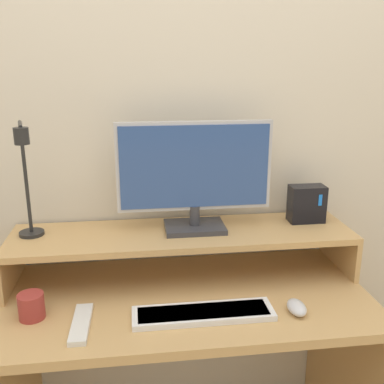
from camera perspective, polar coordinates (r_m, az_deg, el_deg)
wall_back at (r=1.66m, az=-2.01°, el=9.00°), size 6.00×0.05×2.50m
desk at (r=1.62m, az=-0.52°, el=-19.35°), size 1.19×0.59×0.72m
monitor_shelf at (r=1.58m, az=-1.20°, el=-5.86°), size 1.19×0.30×0.16m
monitor at (r=1.53m, az=0.34°, el=2.36°), size 0.53×0.15×0.38m
desk_lamp at (r=1.52m, az=-20.34°, el=1.57°), size 0.09×0.19×0.39m
router_dock at (r=1.70m, az=14.35°, el=-1.46°), size 0.13×0.07×0.14m
keyboard at (r=1.39m, az=1.44°, el=-15.13°), size 0.43×0.11×0.02m
mouse at (r=1.44m, az=13.15°, el=-14.08°), size 0.05×0.09×0.04m
remote_control at (r=1.39m, az=-13.91°, el=-15.94°), size 0.05×0.20×0.02m
mug at (r=1.45m, az=-19.73°, el=-13.48°), size 0.08×0.08×0.08m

